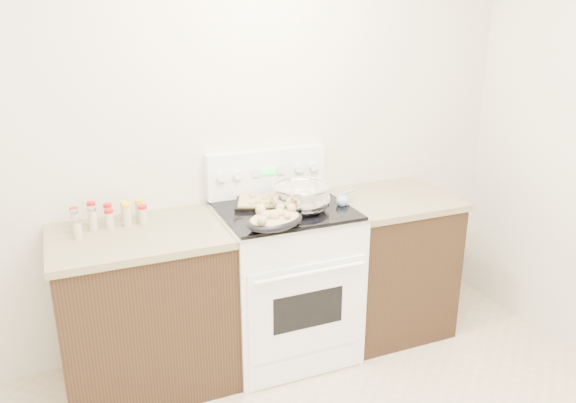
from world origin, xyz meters
name	(u,v)px	position (x,y,z in m)	size (l,w,h in m)	color
room_shell	(358,129)	(0.00, 0.00, 1.70)	(4.10, 3.60, 2.75)	beige
counter_left	(146,309)	(-0.48, 1.43, 0.46)	(0.93, 0.67, 0.92)	black
counter_right	(387,262)	(1.08, 1.43, 0.46)	(0.73, 0.67, 0.92)	black
kitchen_range	(285,278)	(0.35, 1.42, 0.49)	(0.78, 0.73, 1.22)	white
mixing_bowl	(302,197)	(0.43, 1.35, 1.02)	(0.34, 0.34, 0.20)	silver
roasting_pan	(275,219)	(0.18, 1.15, 0.99)	(0.39, 0.33, 0.12)	black
baking_sheet	(266,202)	(0.27, 1.51, 0.96)	(0.42, 0.36, 0.06)	black
wooden_spoon	(280,218)	(0.25, 1.25, 0.95)	(0.16, 0.22, 0.04)	tan
blue_ladle	(343,200)	(0.69, 1.35, 0.97)	(0.21, 0.19, 0.09)	#7B9FB8
spice_jars	(107,216)	(-0.62, 1.57, 0.98)	(0.39, 0.22, 0.13)	#BFB28C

